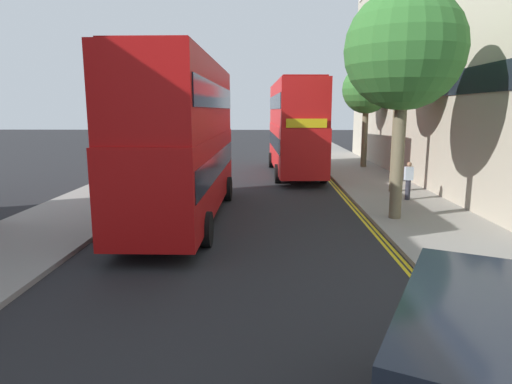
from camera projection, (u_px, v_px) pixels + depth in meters
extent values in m
cube|color=gray|center=(418.00, 214.00, 16.56)|extent=(4.00, 80.00, 0.14)
cube|color=gray|center=(79.00, 211.00, 16.91)|extent=(4.00, 80.00, 0.14)
cube|color=yellow|center=(375.00, 229.00, 14.66)|extent=(0.10, 56.00, 0.01)
cube|color=yellow|center=(370.00, 229.00, 14.67)|extent=(0.10, 56.00, 0.01)
cube|color=#B20F0F|center=(184.00, 171.00, 15.78)|extent=(2.54, 10.81, 2.60)
cube|color=#B20F0F|center=(182.00, 99.00, 15.31)|extent=(2.49, 10.59, 2.50)
cube|color=black|center=(184.00, 163.00, 15.72)|extent=(2.57, 10.38, 0.84)
cube|color=black|center=(182.00, 96.00, 15.29)|extent=(2.55, 10.16, 0.80)
cube|color=yellow|center=(205.00, 124.00, 20.78)|extent=(2.00, 0.07, 0.44)
cube|color=maroon|center=(181.00, 61.00, 15.07)|extent=(2.28, 9.73, 0.10)
cylinder|color=black|center=(172.00, 188.00, 19.33)|extent=(0.30, 1.04, 1.04)
cylinder|color=black|center=(228.00, 189.00, 19.25)|extent=(0.30, 1.04, 1.04)
cylinder|color=black|center=(121.00, 229.00, 12.75)|extent=(0.30, 1.04, 1.04)
cylinder|color=black|center=(206.00, 229.00, 12.67)|extent=(0.30, 1.04, 1.04)
cube|color=red|center=(294.00, 146.00, 26.91)|extent=(2.99, 10.90, 2.60)
cube|color=red|center=(295.00, 104.00, 26.44)|extent=(2.93, 10.69, 2.50)
cube|color=black|center=(294.00, 141.00, 26.86)|extent=(3.00, 10.47, 0.84)
cube|color=black|center=(295.00, 102.00, 26.42)|extent=(2.98, 10.26, 0.80)
cube|color=yellow|center=(306.00, 123.00, 21.34)|extent=(2.00, 0.15, 0.44)
cube|color=maroon|center=(295.00, 82.00, 26.20)|extent=(2.69, 9.81, 0.10)
cylinder|color=black|center=(323.00, 174.00, 23.87)|extent=(0.35, 1.05, 1.04)
cylinder|color=black|center=(278.00, 174.00, 23.82)|extent=(0.35, 1.05, 1.04)
cylinder|color=black|center=(307.00, 160.00, 30.45)|extent=(0.35, 1.05, 1.04)
cylinder|color=black|center=(271.00, 160.00, 30.40)|extent=(0.35, 1.05, 1.04)
cube|color=black|center=(497.00, 343.00, 4.14)|extent=(2.85, 3.49, 0.76)
cylinder|color=black|center=(408.00, 377.00, 5.94)|extent=(0.49, 0.71, 0.68)
cylinder|color=#2D2D38|center=(408.00, 190.00, 18.74)|extent=(0.22, 0.22, 0.85)
cube|color=silver|center=(409.00, 173.00, 18.61)|extent=(0.34, 0.22, 0.56)
sphere|color=#9E7051|center=(409.00, 164.00, 18.54)|extent=(0.20, 0.20, 0.20)
cylinder|color=#6B6047|center=(395.00, 139.00, 20.22)|extent=(0.32, 0.32, 4.93)
cylinder|color=#6B6047|center=(415.00, 72.00, 19.79)|extent=(0.41, 1.59, 1.17)
cylinder|color=#6B6047|center=(403.00, 76.00, 20.16)|extent=(1.07, 0.77, 0.89)
cylinder|color=#6B6047|center=(389.00, 78.00, 19.91)|extent=(0.52, 0.86, 0.68)
cylinder|color=#6B6047|center=(393.00, 77.00, 19.46)|extent=(0.66, 0.79, 0.69)
cylinder|color=#6B6047|center=(404.00, 77.00, 19.31)|extent=(0.90, 0.31, 0.68)
sphere|color=#33702D|center=(400.00, 56.00, 19.54)|extent=(4.06, 4.06, 4.06)
cylinder|color=#6B6047|center=(398.00, 154.00, 15.20)|extent=(0.42, 0.42, 4.56)
cylinder|color=#6B6047|center=(422.00, 74.00, 14.61)|extent=(0.28, 1.26, 0.93)
cylinder|color=#6B6047|center=(405.00, 74.00, 15.27)|extent=(1.27, 0.59, 0.97)
cylinder|color=#6B6047|center=(388.00, 77.00, 14.92)|extent=(0.52, 1.00, 0.77)
cylinder|color=#6B6047|center=(396.00, 76.00, 14.40)|extent=(0.79, 0.77, 0.74)
cylinder|color=#6B6047|center=(410.00, 76.00, 14.29)|extent=(0.95, 0.32, 0.72)
sphere|color=#33702D|center=(404.00, 50.00, 14.56)|extent=(4.00, 4.00, 4.00)
cylinder|color=#6B6047|center=(365.00, 136.00, 29.44)|extent=(0.39, 0.39, 4.20)
cylinder|color=#6B6047|center=(373.00, 99.00, 28.98)|extent=(0.13, 0.94, 0.70)
cylinder|color=#6B6047|center=(363.00, 98.00, 29.55)|extent=(1.23, 0.31, 0.91)
cylinder|color=#6B6047|center=(357.00, 97.00, 28.94)|extent=(0.22, 1.25, 0.92)
cylinder|color=#6B6047|center=(367.00, 95.00, 28.21)|extent=(1.59, 0.38, 1.16)
sphere|color=#33702D|center=(367.00, 89.00, 28.88)|extent=(3.21, 3.21, 3.21)
cube|color=#B2A893|center=(492.00, 62.00, 24.83)|extent=(10.00, 28.00, 13.23)
cube|color=black|center=(406.00, 8.00, 24.43)|extent=(0.04, 24.64, 1.00)
cube|color=black|center=(401.00, 91.00, 25.25)|extent=(0.04, 24.64, 1.00)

